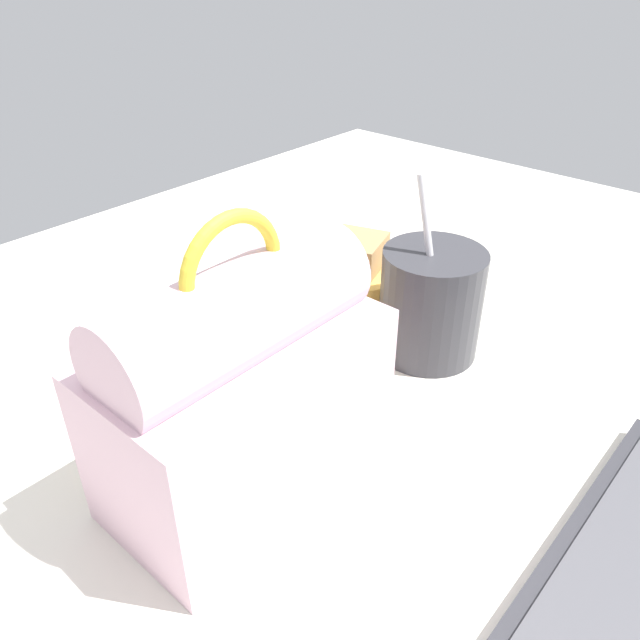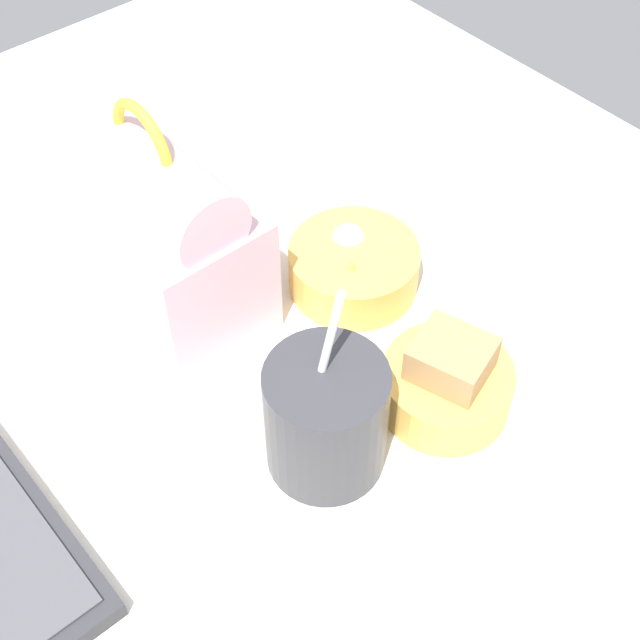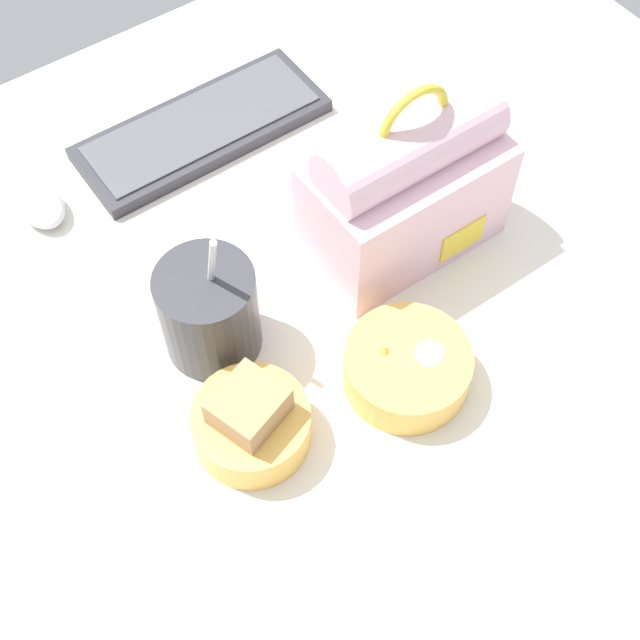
# 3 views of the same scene
# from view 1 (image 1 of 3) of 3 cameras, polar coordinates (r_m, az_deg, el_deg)

# --- Properties ---
(desk_surface) EXTENTS (1.40, 1.10, 0.02)m
(desk_surface) POSITION_cam_1_polar(r_m,az_deg,el_deg) (0.66, 2.90, -4.34)
(desk_surface) COLOR silver
(desk_surface) RESTS_ON ground
(lunch_bag) EXTENTS (0.22, 0.12, 0.23)m
(lunch_bag) POSITION_cam_1_polar(r_m,az_deg,el_deg) (0.47, -7.08, -6.40)
(lunch_bag) COLOR beige
(lunch_bag) RESTS_ON desk_surface
(soup_cup) EXTENTS (0.10, 0.10, 0.19)m
(soup_cup) POSITION_cam_1_polar(r_m,az_deg,el_deg) (0.64, 10.10, 1.71)
(soup_cup) COLOR #333338
(soup_cup) RESTS_ON desk_surface
(bento_bowl_sandwich) EXTENTS (0.12, 0.12, 0.08)m
(bento_bowl_sandwich) POSITION_cam_1_polar(r_m,az_deg,el_deg) (0.73, 3.25, 3.76)
(bento_bowl_sandwich) COLOR #EAB24C
(bento_bowl_sandwich) RESTS_ON desk_surface
(bento_bowl_snacks) EXTENTS (0.13, 0.13, 0.06)m
(bento_bowl_snacks) POSITION_cam_1_polar(r_m,az_deg,el_deg) (0.66, -8.45, -0.84)
(bento_bowl_snacks) COLOR #EAB24C
(bento_bowl_snacks) RESTS_ON desk_surface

